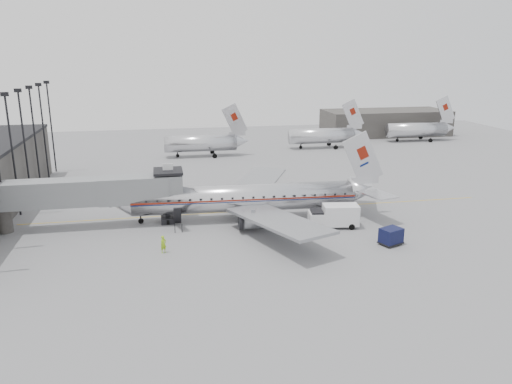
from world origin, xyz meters
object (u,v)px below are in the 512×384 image
(airliner, at_px, (250,198))
(baggage_cart_white, at_px, (336,209))
(ramp_worker, at_px, (163,244))
(service_van, at_px, (334,216))
(baggage_cart_navy, at_px, (391,236))

(airliner, bearing_deg, baggage_cart_white, -2.08)
(airliner, distance_m, ramp_worker, 14.01)
(service_van, distance_m, baggage_cart_navy, 7.58)
(airliner, relative_size, service_van, 5.62)
(service_van, xyz_separation_m, baggage_cart_white, (1.69, 3.99, -0.56))
(baggage_cart_white, bearing_deg, airliner, 167.20)
(baggage_cart_navy, height_order, baggage_cart_white, baggage_cart_navy)
(baggage_cart_navy, xyz_separation_m, ramp_worker, (-23.81, 2.35, -0.05))
(baggage_cart_navy, relative_size, baggage_cart_white, 1.26)
(baggage_cart_navy, height_order, ramp_worker, ramp_worker)
(airliner, height_order, service_van, airliner)
(baggage_cart_navy, distance_m, ramp_worker, 23.92)
(service_van, height_order, baggage_cart_navy, service_van)
(baggage_cart_navy, relative_size, ramp_worker, 1.53)
(airliner, bearing_deg, baggage_cart_navy, -37.60)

